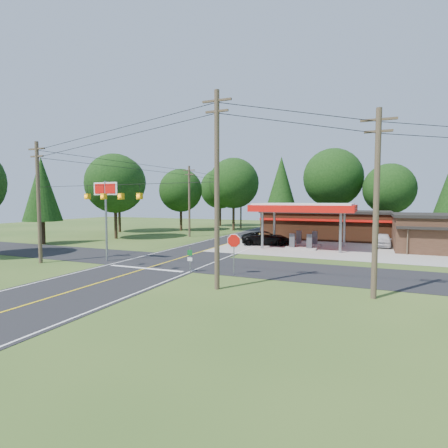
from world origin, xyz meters
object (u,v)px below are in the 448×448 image
at_px(big_stop_sign, 106,202).
at_px(octagonal_stop_sign, 234,244).
at_px(sedan_car, 383,240).
at_px(gas_canopy, 304,209).
at_px(suv_car, 266,238).

xyz_separation_m(big_stop_sign, octagonal_stop_sign, (12.00, -0.83, -2.88)).
relative_size(sedan_car, big_stop_sign, 0.64).
distance_m(gas_canopy, big_stop_sign, 20.67).
distance_m(big_stop_sign, octagonal_stop_sign, 12.37).
height_order(sedan_car, big_stop_sign, big_stop_sign).
bearing_deg(sedan_car, gas_canopy, -151.49).
distance_m(suv_car, octagonal_stop_sign, 16.84).
bearing_deg(octagonal_stop_sign, gas_canopy, 82.88).
bearing_deg(big_stop_sign, sedan_car, 41.09).
height_order(big_stop_sign, octagonal_stop_sign, big_stop_sign).
bearing_deg(suv_car, octagonal_stop_sign, 169.70).
height_order(gas_canopy, sedan_car, gas_canopy).
height_order(sedan_car, octagonal_stop_sign, octagonal_stop_sign).
xyz_separation_m(suv_car, big_stop_sign, (-9.50, -15.76, 4.29)).
relative_size(gas_canopy, sedan_car, 2.41).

